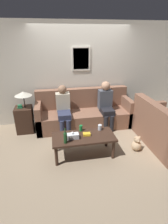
% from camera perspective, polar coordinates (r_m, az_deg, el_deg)
% --- Properties ---
extents(ground_plane, '(16.00, 16.00, 0.00)m').
position_cam_1_polar(ground_plane, '(4.37, 1.20, -7.21)').
color(ground_plane, gray).
extents(wall_back, '(9.00, 0.08, 2.60)m').
position_cam_1_polar(wall_back, '(4.76, -1.04, 12.29)').
color(wall_back, silver).
rests_on(wall_back, ground_plane).
extents(couch_main, '(2.46, 0.82, 0.96)m').
position_cam_1_polar(couch_main, '(4.66, -0.05, -0.56)').
color(couch_main, brown).
rests_on(couch_main, ground_plane).
extents(couch_side, '(0.82, 1.57, 0.96)m').
position_cam_1_polar(couch_side, '(4.23, 24.25, -5.52)').
color(couch_side, brown).
rests_on(couch_side, ground_plane).
extents(coffee_table, '(1.23, 0.55, 0.44)m').
position_cam_1_polar(coffee_table, '(3.48, -0.13, -8.67)').
color(coffee_table, '#382319').
rests_on(coffee_table, ground_plane).
extents(side_table_with_lamp, '(0.45, 0.41, 1.05)m').
position_cam_1_polar(side_table_with_lamp, '(4.57, -18.84, -1.31)').
color(side_table_with_lamp, '#382319').
rests_on(side_table_with_lamp, ground_plane).
extents(wine_bottle, '(0.07, 0.07, 0.29)m').
position_cam_1_polar(wine_bottle, '(3.21, -6.09, -8.30)').
color(wine_bottle, '#19421E').
rests_on(wine_bottle, coffee_table).
extents(drinking_glass, '(0.08, 0.08, 0.11)m').
position_cam_1_polar(drinking_glass, '(3.65, 5.20, -5.01)').
color(drinking_glass, silver).
rests_on(drinking_glass, coffee_table).
extents(book_stack, '(0.15, 0.12, 0.04)m').
position_cam_1_polar(book_stack, '(3.47, 0.89, -7.23)').
color(book_stack, gold).
rests_on(book_stack, coffee_table).
extents(soda_can, '(0.07, 0.07, 0.12)m').
position_cam_1_polar(soda_can, '(3.60, -1.02, -5.27)').
color(soda_can, '#197A38').
rests_on(soda_can, coffee_table).
extents(tissue_box, '(0.23, 0.12, 0.15)m').
position_cam_1_polar(tissue_box, '(3.36, -3.71, -7.83)').
color(tissue_box, silver).
rests_on(tissue_box, coffee_table).
extents(person_left, '(0.34, 0.63, 1.15)m').
position_cam_1_polar(person_left, '(4.32, -6.71, 1.49)').
color(person_left, '#2D334C').
rests_on(person_left, ground_plane).
extents(person_right, '(0.34, 0.57, 1.20)m').
position_cam_1_polar(person_right, '(4.50, 7.20, 2.88)').
color(person_right, black).
rests_on(person_right, ground_plane).
extents(teddy_bear, '(0.21, 0.21, 0.33)m').
position_cam_1_polar(teddy_bear, '(3.91, 16.75, -10.02)').
color(teddy_bear, tan).
rests_on(teddy_bear, ground_plane).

